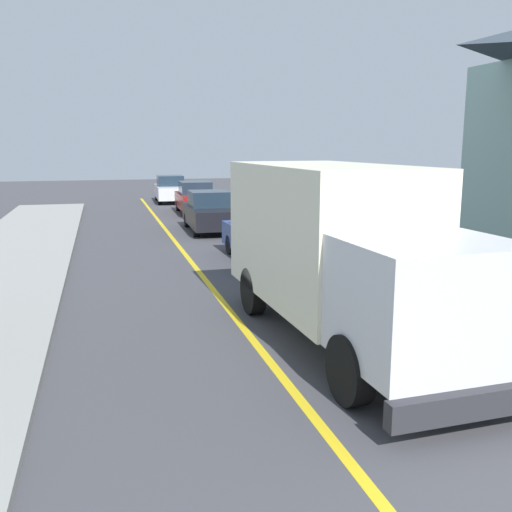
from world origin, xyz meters
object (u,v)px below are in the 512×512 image
parked_car_furthest (171,190)px  stop_sign (423,217)px  parked_car_near (266,236)px  parked_car_far (196,198)px  parked_car_mid (210,212)px  box_truck (340,245)px

parked_car_furthest → stop_sign: bearing=-82.4°
parked_car_near → parked_car_far: same height
parked_car_far → stop_sign: stop_sign is taller
stop_sign → parked_car_mid: bearing=105.4°
stop_sign → parked_car_near: bearing=118.9°
box_truck → parked_car_mid: (0.20, 13.97, -0.97)m
parked_car_mid → parked_car_far: bearing=86.0°
parked_car_mid → parked_car_far: (0.45, 6.39, 0.00)m
parked_car_far → stop_sign: size_ratio=1.68×
box_truck → parked_car_far: box_truck is taller
parked_car_near → parked_car_furthest: same height
box_truck → parked_car_near: size_ratio=1.63×
parked_car_far → parked_car_near: bearing=-89.6°
box_truck → parked_car_mid: box_truck is taller
parked_car_far → parked_car_furthest: size_ratio=1.00×
parked_car_mid → parked_car_furthest: size_ratio=1.00×
parked_car_mid → stop_sign: size_ratio=1.68×
box_truck → stop_sign: bearing=38.8°
box_truck → stop_sign: size_ratio=2.74×
box_truck → parked_car_mid: 14.00m
parked_car_furthest → parked_car_mid: bearing=-89.5°
parked_car_mid → parked_car_far: same height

